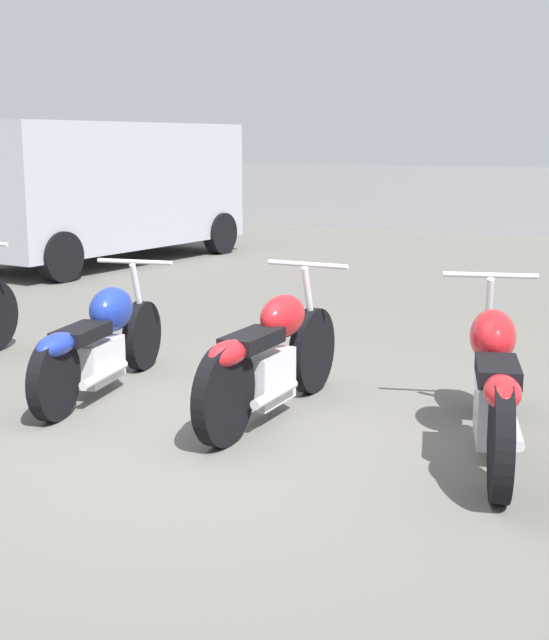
{
  "coord_description": "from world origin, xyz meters",
  "views": [
    {
      "loc": [
        2.84,
        -4.76,
        1.91
      ],
      "look_at": [
        0.0,
        0.78,
        0.65
      ],
      "focal_mm": 50.0,
      "sensor_mm": 36.0,
      "label": 1
    }
  ],
  "objects_px": {
    "motorcycle_slot_1": "(100,341)",
    "motorcycle_slot_2": "(270,357)",
    "motorcycle_slot_3": "(493,383)",
    "parked_van": "(102,186)"
  },
  "relations": [
    {
      "from": "motorcycle_slot_2",
      "to": "motorcycle_slot_3",
      "type": "xyz_separation_m",
      "value": [
        1.55,
        -0.01,
        0.01
      ]
    },
    {
      "from": "motorcycle_slot_1",
      "to": "motorcycle_slot_2",
      "type": "relative_size",
      "value": 1.0
    },
    {
      "from": "motorcycle_slot_1",
      "to": "motorcycle_slot_3",
      "type": "relative_size",
      "value": 0.93
    },
    {
      "from": "motorcycle_slot_2",
      "to": "motorcycle_slot_3",
      "type": "distance_m",
      "value": 1.55
    },
    {
      "from": "parked_van",
      "to": "motorcycle_slot_2",
      "type": "bearing_deg",
      "value": -39.22
    },
    {
      "from": "motorcycle_slot_1",
      "to": "motorcycle_slot_3",
      "type": "bearing_deg",
      "value": -10.57
    },
    {
      "from": "parked_van",
      "to": "motorcycle_slot_3",
      "type": "bearing_deg",
      "value": -32.85
    },
    {
      "from": "motorcycle_slot_2",
      "to": "parked_van",
      "type": "distance_m",
      "value": 8.61
    },
    {
      "from": "motorcycle_slot_2",
      "to": "motorcycle_slot_3",
      "type": "bearing_deg",
      "value": -1.18
    },
    {
      "from": "motorcycle_slot_3",
      "to": "parked_van",
      "type": "xyz_separation_m",
      "value": [
        -7.65,
        6.03,
        0.76
      ]
    }
  ]
}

